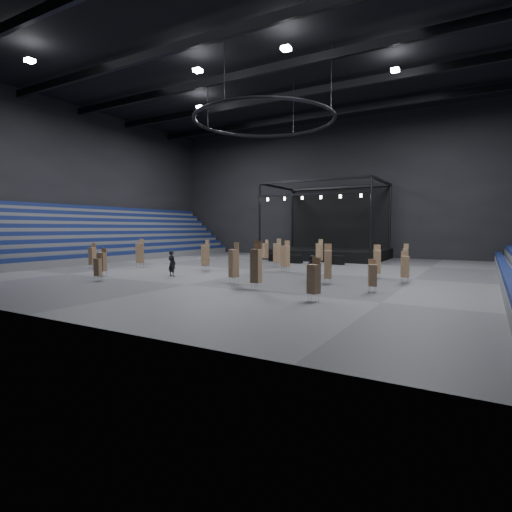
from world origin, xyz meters
The scene contains 32 objects.
floor centered at (0.00, 0.00, 0.00)m, with size 50.00×50.00×0.00m, color #464648.
ceiling centered at (0.00, 0.00, 18.00)m, with size 50.00×42.00×0.20m, color black.
wall_back centered at (0.00, 21.00, 9.00)m, with size 50.00×0.20×18.00m, color black.
wall_front centered at (0.00, -21.00, 9.00)m, with size 50.00×0.20×18.00m, color black.
wall_left centered at (-25.00, 0.00, 9.00)m, with size 0.20×42.00×18.00m, color black.
bleachers_left centered at (-22.94, 0.00, 1.73)m, with size 7.20×40.00×6.40m.
stage centered at (0.00, 16.24, 1.45)m, with size 14.00×10.00×9.20m.
truss_ring centered at (0.00, 0.00, 13.00)m, with size 12.30×12.30×5.15m.
roof_girders centered at (0.00, 0.00, 17.20)m, with size 49.00×30.35×0.70m.
floodlights centered at (0.00, -4.00, 16.60)m, with size 28.60×16.60×0.25m.
flight_case_left centered at (-3.61, 9.13, 0.43)m, with size 1.30×0.65×0.87m, color black.
flight_case_mid centered at (-0.48, 7.94, 0.44)m, with size 1.33×0.67×0.89m, color black.
flight_case_right centered at (3.82, 8.61, 0.46)m, with size 1.37×0.68×0.91m, color black.
chair_stack_0 centered at (12.26, -2.54, 1.16)m, with size 0.62×0.62×2.18m.
chair_stack_1 centered at (-8.81, -9.95, 1.14)m, with size 0.53×0.53×2.17m.
chair_stack_2 centered at (-0.04, 2.69, 1.42)m, with size 0.69×0.69×2.74m.
chair_stack_3 centered at (2.37, -8.45, 1.42)m, with size 0.69×0.69×2.77m.
chair_stack_4 centered at (-6.81, -11.99, 1.00)m, with size 0.51×0.51×1.88m.
chair_stack_5 centered at (10.09, -1.21, 1.31)m, with size 0.63×0.63×2.52m.
chair_stack_6 centered at (-14.00, -6.85, 1.24)m, with size 0.52×0.52×2.37m.
chair_stack_7 centered at (-4.36, -2.71, 1.39)m, with size 0.67×0.67×2.68m.
chair_stack_8 centered at (-11.18, -3.82, 1.41)m, with size 0.55×0.55×2.71m.
chair_stack_9 centered at (2.27, -0.33, 1.40)m, with size 0.68×0.68×2.68m.
chair_stack_10 centered at (10.95, 5.58, 1.22)m, with size 0.44×0.44×2.38m.
chair_stack_11 centered at (9.49, -11.99, 1.20)m, with size 0.63×0.63×2.25m.
chair_stack_12 centered at (2.31, 7.50, 1.36)m, with size 0.65×0.65×2.61m.
chair_stack_13 centered at (-4.20, 8.01, 1.27)m, with size 0.64×0.64×2.45m.
chair_stack_14 centered at (7.95, -5.67, 1.37)m, with size 0.62×0.62×2.70m.
chair_stack_15 centered at (5.06, -10.12, 1.52)m, with size 0.55×0.55×2.97m.
chair_stack_16 centered at (11.31, -7.51, 1.03)m, with size 0.59×0.59×1.93m.
man_center centered at (-4.06, -7.37, 1.00)m, with size 0.73×0.48×2.01m, color black.
crew_member centered at (6.69, -5.21, 0.94)m, with size 0.91×0.71×1.87m, color black.
Camera 1 is at (16.93, -30.70, 3.72)m, focal length 28.00 mm.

